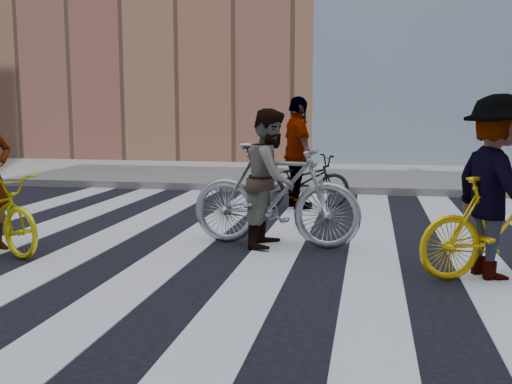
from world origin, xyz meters
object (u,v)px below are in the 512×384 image
(bike_dark_rear, at_px, (301,182))
(rider_mid, at_px, (271,178))
(bike_silver_mid, at_px, (275,195))
(rider_rear, at_px, (298,153))
(bike_yellow_right, at_px, (499,227))
(rider_right, at_px, (496,187))

(bike_dark_rear, xyz_separation_m, rider_mid, (-0.03, -2.75, 0.37))
(bike_silver_mid, xyz_separation_m, rider_rear, (-0.07, 2.75, 0.30))
(bike_yellow_right, distance_m, rider_right, 0.39)
(bike_silver_mid, distance_m, rider_rear, 2.77)
(bike_yellow_right, relative_size, rider_right, 0.94)
(bike_dark_rear, bearing_deg, rider_mid, 154.51)
(bike_silver_mid, xyz_separation_m, rider_mid, (-0.05, 0.00, 0.20))
(rider_right, bearing_deg, rider_rear, 9.34)
(rider_rear, bearing_deg, rider_right, -172.42)
(bike_dark_rear, relative_size, rider_mid, 1.04)
(rider_right, xyz_separation_m, rider_rear, (-2.35, 3.71, 0.03))
(rider_mid, bearing_deg, bike_dark_rear, 5.34)
(bike_silver_mid, distance_m, rider_right, 2.49)
(bike_silver_mid, bearing_deg, rider_rear, 7.42)
(bike_dark_rear, height_order, rider_rear, rider_rear)
(bike_silver_mid, relative_size, rider_rear, 1.12)
(rider_right, height_order, rider_rear, rider_rear)
(bike_dark_rear, bearing_deg, bike_yellow_right, -172.42)
(bike_silver_mid, bearing_deg, rider_right, -106.61)
(bike_yellow_right, height_order, rider_right, rider_right)
(rider_rear, bearing_deg, rider_mid, 155.55)
(bike_yellow_right, height_order, bike_dark_rear, bike_yellow_right)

